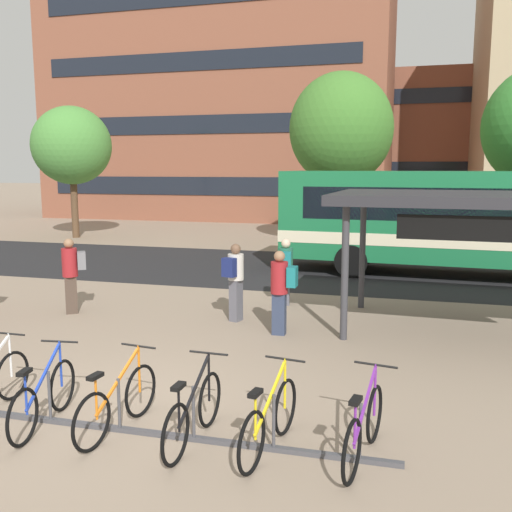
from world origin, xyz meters
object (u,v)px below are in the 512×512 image
(parked_bicycle_blue_4, at_px, (44,398))
(parked_bicycle_black_6, at_px, (194,413))
(commuter_grey_pack_2, at_px, (72,270))
(street_tree_0, at_px, (341,129))
(parked_bicycle_orange_5, at_px, (118,403))
(transit_shelter, at_px, (491,203))
(city_bus, at_px, (485,219))
(commuter_teal_pack_1, at_px, (281,287))
(commuter_navy_pack_3, at_px, (235,277))
(parked_bicycle_yellow_7, at_px, (270,421))
(commuter_teal_pack_4, at_px, (286,267))
(parked_bicycle_purple_8, at_px, (364,429))
(street_tree_2, at_px, (72,146))

(parked_bicycle_blue_4, relative_size, parked_bicycle_black_6, 0.99)
(commuter_grey_pack_2, relative_size, street_tree_0, 0.24)
(parked_bicycle_orange_5, xyz_separation_m, transit_shelter, (4.94, 5.89, 2.24))
(city_bus, height_order, street_tree_0, street_tree_0)
(parked_bicycle_blue_4, relative_size, commuter_teal_pack_1, 1.01)
(street_tree_0, bearing_deg, commuter_navy_pack_3, -93.02)
(parked_bicycle_blue_4, xyz_separation_m, parked_bicycle_black_6, (2.03, 0.07, 0.00))
(parked_bicycle_orange_5, bearing_deg, city_bus, -17.94)
(commuter_grey_pack_2, relative_size, commuter_navy_pack_3, 1.02)
(parked_bicycle_blue_4, bearing_deg, parked_bicycle_black_6, -95.62)
(commuter_navy_pack_3, bearing_deg, parked_bicycle_blue_4, -173.29)
(city_bus, relative_size, parked_bicycle_yellow_7, 7.09)
(parked_bicycle_blue_4, bearing_deg, city_bus, -36.08)
(parked_bicycle_blue_4, xyz_separation_m, commuter_grey_pack_2, (-2.95, 5.18, 0.61))
(commuter_teal_pack_1, relative_size, street_tree_0, 0.24)
(parked_bicycle_orange_5, distance_m, parked_bicycle_black_6, 1.03)
(commuter_navy_pack_3, bearing_deg, commuter_teal_pack_4, -7.49)
(parked_bicycle_orange_5, height_order, parked_bicycle_yellow_7, same)
(commuter_teal_pack_1, relative_size, commuter_grey_pack_2, 0.98)
(parked_bicycle_black_6, distance_m, transit_shelter, 7.44)
(commuter_grey_pack_2, bearing_deg, parked_bicycle_yellow_7, 105.66)
(parked_bicycle_blue_4, xyz_separation_m, transit_shelter, (5.94, 6.00, 2.24))
(parked_bicycle_orange_5, height_order, street_tree_0, street_tree_0)
(transit_shelter, xyz_separation_m, commuter_navy_pack_3, (-5.10, -0.49, -1.65))
(parked_bicycle_purple_8, height_order, transit_shelter, transit_shelter)
(parked_bicycle_purple_8, bearing_deg, transit_shelter, -8.67)
(parked_bicycle_black_6, height_order, commuter_teal_pack_4, commuter_teal_pack_4)
(parked_bicycle_purple_8, bearing_deg, commuter_teal_pack_1, 33.21)
(street_tree_2, bearing_deg, commuter_teal_pack_1, -44.93)
(parked_bicycle_blue_4, bearing_deg, street_tree_2, 24.02)
(commuter_teal_pack_1, bearing_deg, city_bus, -121.92)
(street_tree_0, bearing_deg, street_tree_2, -178.70)
(parked_bicycle_purple_8, xyz_separation_m, street_tree_0, (-2.53, 17.84, 4.49))
(parked_bicycle_black_6, xyz_separation_m, street_tree_2, (-13.01, 17.68, 3.93))
(city_bus, height_order, commuter_grey_pack_2, city_bus)
(commuter_teal_pack_1, bearing_deg, parked_bicycle_purple_8, 113.42)
(parked_bicycle_black_6, relative_size, commuter_grey_pack_2, 1.00)
(parked_bicycle_orange_5, bearing_deg, parked_bicycle_yellow_7, -82.85)
(commuter_navy_pack_3, xyz_separation_m, commuter_teal_pack_4, (0.73, 1.74, -0.05))
(parked_bicycle_black_6, xyz_separation_m, commuter_teal_pack_1, (-0.01, 4.71, 0.59))
(street_tree_0, height_order, street_tree_2, street_tree_0)
(parked_bicycle_black_6, relative_size, parked_bicycle_purple_8, 1.01)
(commuter_grey_pack_2, distance_m, commuter_teal_pack_4, 4.97)
(parked_bicycle_orange_5, distance_m, transit_shelter, 8.01)
(city_bus, xyz_separation_m, parked_bicycle_purple_8, (-2.54, -11.98, -1.39))
(commuter_grey_pack_2, xyz_separation_m, street_tree_2, (-8.03, 12.57, 3.32))
(city_bus, distance_m, parked_bicycle_purple_8, 12.33)
(city_bus, relative_size, commuter_navy_pack_3, 7.16)
(city_bus, height_order, parked_bicycle_orange_5, city_bus)
(parked_bicycle_black_6, height_order, commuter_teal_pack_1, commuter_teal_pack_1)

